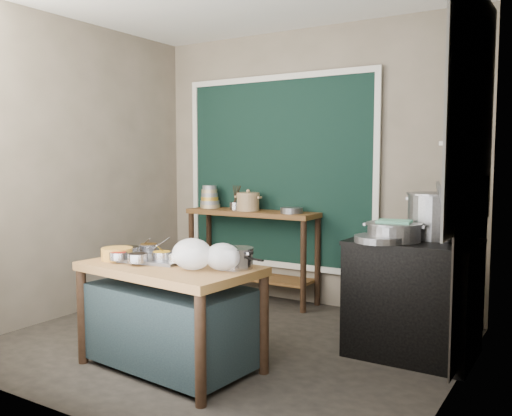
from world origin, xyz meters
The scene contains 30 objects.
floor centered at (0.00, 0.00, -0.01)m, with size 3.50×3.00×0.02m, color #2B2621.
back_wall centered at (0.00, 1.51, 1.40)m, with size 3.50×0.02×2.80m, color gray.
left_wall centered at (-1.76, 0.00, 1.40)m, with size 0.02×3.00×2.80m, color gray.
right_wall centered at (1.76, 0.00, 1.40)m, with size 0.02×3.00×2.80m, color gray.
curtain_panel centered at (-0.35, 1.47, 1.35)m, with size 2.10×0.02×1.90m, color black.
curtain_frame centered at (-0.35, 1.46, 1.35)m, with size 2.22×0.03×2.02m, color beige, non-canonical shape.
tile_panel centered at (1.74, 0.55, 1.85)m, with size 0.02×1.70×1.70m, color #B2B2AA.
soot_patch centered at (1.74, 0.65, 0.70)m, with size 0.01×1.30×1.30m, color black.
wall_shelf centered at (1.63, 0.85, 1.60)m, with size 0.22×0.70×0.03m, color beige.
prep_table centered at (-0.03, -0.63, 0.38)m, with size 1.25×0.72×0.75m, color #8F5E34.
back_counter centered at (-0.55, 1.28, 0.47)m, with size 1.45×0.40×0.95m, color brown.
stove_block centered at (1.35, 0.55, 0.42)m, with size 0.90×0.68×0.85m, color black.
stove_top centered at (1.35, 0.55, 0.86)m, with size 0.92×0.69×0.03m, color black.
condiment_tray centered at (-0.22, -0.58, 0.76)m, with size 0.49×0.35×0.02m, color gray.
condiment_bowls centered at (-0.24, -0.58, 0.80)m, with size 0.63×0.48×0.06m.
yellow_basin centered at (-0.48, -0.70, 0.79)m, with size 0.23×0.23×0.09m, color #B88026.
saucepan centered at (0.43, -0.50, 0.82)m, with size 0.26×0.26×0.14m, color gray, non-canonical shape.
plastic_bag_a centered at (0.22, -0.70, 0.86)m, with size 0.28×0.24×0.21m, color white.
plastic_bag_b centered at (0.41, -0.61, 0.84)m, with size 0.25×0.21×0.18m, color white.
bowl_stack centered at (-1.12, 1.30, 1.06)m, with size 0.22×0.22×0.25m.
utensil_cup centered at (-0.74, 1.27, 0.99)m, with size 0.13×0.13×0.08m, color gray.
ceramic_crock centered at (-0.58, 1.24, 1.03)m, with size 0.25×0.25×0.17m, color #9A7D54, non-canonical shape.
wide_bowl centered at (-0.06, 1.25, 0.98)m, with size 0.23×0.23×0.06m, color gray.
stock_pot centered at (1.46, 0.72, 1.06)m, with size 0.45×0.45×0.35m, color gray, non-canonical shape.
pot_lid centered at (1.55, 0.58, 1.10)m, with size 0.46×0.46×0.02m, color gray.
steamer centered at (1.23, 0.43, 0.95)m, with size 0.42×0.42×0.14m, color gray, non-canonical shape.
green_cloth centered at (1.23, 0.43, 1.03)m, with size 0.24×0.19×0.02m, color #59A485.
shallow_pan centered at (1.16, 0.31, 0.90)m, with size 0.37×0.37×0.05m, color gray.
shelf_bowl_stack centered at (1.63, 0.75, 1.67)m, with size 0.16×0.16×0.13m.
shelf_bowl_green centered at (1.63, 1.05, 1.64)m, with size 0.15×0.15×0.06m, color gray.
Camera 1 is at (2.45, -3.51, 1.49)m, focal length 38.00 mm.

